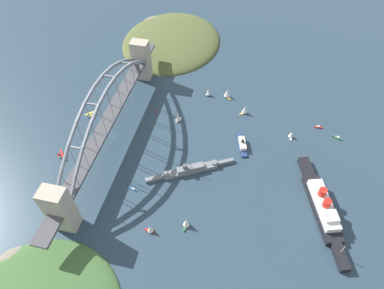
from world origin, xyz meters
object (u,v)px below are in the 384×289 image
(small_boat_1, at_px, (178,117))
(small_boat_4, at_px, (186,223))
(small_boat_5, at_px, (208,92))
(small_boat_8, at_px, (133,189))
(seaplane_taxiing_near_bridge, at_px, (91,114))
(small_boat_2, at_px, (337,138))
(ocean_liner, at_px, (322,206))
(seaplane_second_in_formation, at_px, (61,154))
(small_boat_7, at_px, (318,127))
(harbor_arch_bridge, at_px, (108,118))
(small_boat_0, at_px, (291,134))
(small_boat_9, at_px, (227,93))
(harbor_ferry_steamer, at_px, (242,144))
(small_boat_3, at_px, (150,229))
(channel_marker_buoy, at_px, (156,111))
(small_boat_6, at_px, (245,110))
(naval_cruiser, at_px, (190,170))

(small_boat_1, distance_m, small_boat_4, 118.28)
(small_boat_5, bearing_deg, small_boat_8, -16.61)
(seaplane_taxiing_near_bridge, bearing_deg, small_boat_5, 117.15)
(small_boat_2, bearing_deg, small_boat_8, -60.39)
(ocean_liner, relative_size, seaplane_second_in_formation, 10.54)
(small_boat_7, xyz_separation_m, small_boat_8, (111.11, -158.46, -0.17))
(harbor_arch_bridge, height_order, small_boat_0, harbor_arch_bridge)
(ocean_liner, height_order, small_boat_9, ocean_liner)
(small_boat_0, bearing_deg, small_boat_5, -115.82)
(harbor_ferry_steamer, height_order, small_boat_2, harbor_ferry_steamer)
(seaplane_second_in_formation, relative_size, small_boat_1, 0.89)
(ocean_liner, bearing_deg, small_boat_8, -84.55)
(small_boat_1, relative_size, small_boat_9, 0.91)
(small_boat_0, relative_size, small_boat_7, 1.00)
(small_boat_3, xyz_separation_m, small_boat_4, (-10.83, 26.43, 1.05))
(small_boat_1, bearing_deg, small_boat_8, -11.19)
(small_boat_1, bearing_deg, channel_marker_buoy, -106.55)
(seaplane_taxiing_near_bridge, height_order, seaplane_second_in_formation, seaplane_second_in_formation)
(small_boat_1, relative_size, small_boat_2, 1.19)
(seaplane_second_in_formation, distance_m, small_boat_6, 186.12)
(small_boat_0, xyz_separation_m, small_boat_1, (2.04, -113.63, 0.89))
(small_boat_9, bearing_deg, small_boat_3, -11.42)
(seaplane_taxiing_near_bridge, xyz_separation_m, small_boat_9, (-60.02, 134.43, 3.51))
(seaplane_taxiing_near_bridge, distance_m, small_boat_3, 149.61)
(small_boat_4, distance_m, small_boat_5, 159.41)
(seaplane_taxiing_near_bridge, xyz_separation_m, small_boat_0, (-14.34, 204.63, 2.13))
(small_boat_4, distance_m, small_boat_7, 170.94)
(harbor_ferry_steamer, relative_size, small_boat_8, 3.32)
(small_boat_1, bearing_deg, small_boat_0, 91.03)
(seaplane_second_in_formation, height_order, small_boat_3, small_boat_3)
(small_boat_0, bearing_deg, harbor_ferry_steamer, -64.21)
(seaplane_second_in_formation, height_order, channel_marker_buoy, seaplane_second_in_formation)
(seaplane_taxiing_near_bridge, distance_m, small_boat_7, 234.20)
(small_boat_5, height_order, small_boat_7, small_boat_5)
(small_boat_2, xyz_separation_m, small_boat_7, (-10.96, -17.77, -0.06))
(small_boat_5, distance_m, small_boat_9, 20.79)
(naval_cruiser, xyz_separation_m, small_boat_8, (29.25, -43.62, -2.18))
(small_boat_4, height_order, small_boat_6, small_boat_6)
(small_boat_6, relative_size, channel_marker_buoy, 4.09)
(seaplane_second_in_formation, distance_m, small_boat_3, 117.57)
(harbor_arch_bridge, bearing_deg, naval_cruiser, 73.12)
(harbor_ferry_steamer, relative_size, small_boat_1, 2.76)
(seaplane_second_in_formation, xyz_separation_m, small_boat_6, (-94.76, 160.16, 3.04))
(naval_cruiser, bearing_deg, ocean_liner, 82.90)
(small_boat_6, height_order, small_boat_9, small_boat_9)
(ocean_liner, height_order, small_boat_1, ocean_liner)
(small_boat_7, bearing_deg, small_boat_1, -81.31)
(small_boat_2, relative_size, small_boat_3, 1.02)
(small_boat_5, bearing_deg, small_boat_7, 78.27)
(naval_cruiser, distance_m, small_boat_4, 53.43)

